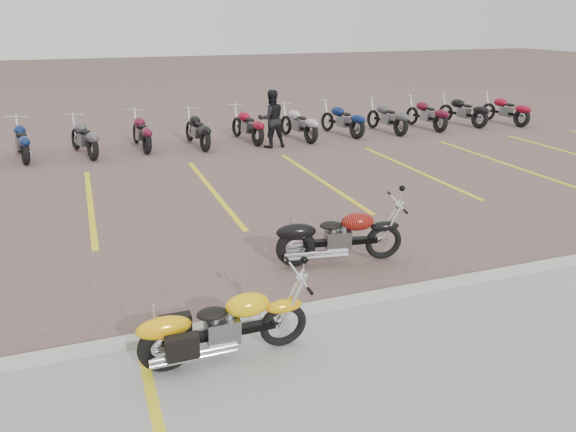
% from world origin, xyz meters
% --- Properties ---
extents(ground, '(100.00, 100.00, 0.00)m').
position_xyz_m(ground, '(0.00, 0.00, 0.00)').
color(ground, '#6F544F').
rests_on(ground, ground).
extents(concrete_apron, '(60.00, 5.00, 0.01)m').
position_xyz_m(concrete_apron, '(0.00, -4.50, 0.01)').
color(concrete_apron, '#9E9B93').
rests_on(concrete_apron, ground).
extents(curb, '(60.00, 0.18, 0.12)m').
position_xyz_m(curb, '(0.00, -2.00, 0.06)').
color(curb, '#ADAAA3').
rests_on(curb, ground).
extents(parking_stripes, '(38.00, 5.50, 0.01)m').
position_xyz_m(parking_stripes, '(0.00, 4.00, 0.00)').
color(parking_stripes, yellow).
rests_on(parking_stripes, ground).
extents(yellow_cruiser, '(2.02, 0.29, 0.83)m').
position_xyz_m(yellow_cruiser, '(-1.42, -2.63, 0.41)').
color(yellow_cruiser, black).
rests_on(yellow_cruiser, ground).
extents(flame_cruiser, '(2.09, 0.51, 0.86)m').
position_xyz_m(flame_cruiser, '(0.99, -0.62, 0.43)').
color(flame_cruiser, black).
rests_on(flame_cruiser, ground).
extents(person_b, '(0.85, 0.66, 1.74)m').
position_xyz_m(person_b, '(2.75, 7.90, 0.87)').
color(person_b, black).
rests_on(person_b, ground).
extents(bg_bike_row, '(22.46, 2.08, 1.10)m').
position_xyz_m(bg_bike_row, '(1.42, 8.90, 0.55)').
color(bg_bike_row, black).
rests_on(bg_bike_row, ground).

